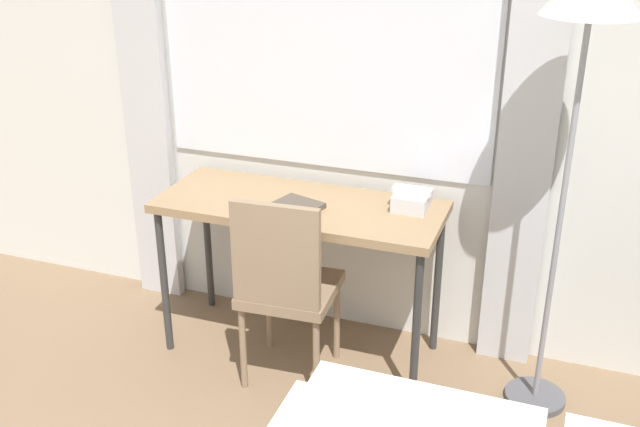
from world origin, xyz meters
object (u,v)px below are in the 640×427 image
at_px(standing_lamp, 587,30).
at_px(desk, 300,216).
at_px(desk_chair, 285,281).
at_px(book, 297,206).
at_px(telephone, 412,199).

bearing_deg(standing_lamp, desk, 178.63).
xyz_separation_m(desk_chair, book, (-0.02, 0.20, 0.27)).
bearing_deg(desk_chair, desk, 93.34).
distance_m(desk, book, 0.11).
relative_size(standing_lamp, book, 7.72).
bearing_deg(telephone, desk, -167.05).
bearing_deg(book, standing_lamp, 2.15).
distance_m(desk_chair, standing_lamp, 1.57).
bearing_deg(book, desk, 99.43).
height_order(desk, book, book).
bearing_deg(book, telephone, 20.74).
xyz_separation_m(standing_lamp, telephone, (-0.63, 0.14, -0.80)).
distance_m(desk_chair, book, 0.34).
bearing_deg(standing_lamp, telephone, 167.56).
distance_m(desk, desk_chair, 0.33).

